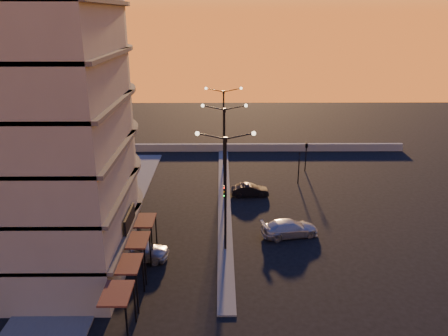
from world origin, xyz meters
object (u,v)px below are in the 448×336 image
at_px(streetlamp_mid, 224,145).
at_px(traffic_light_main, 225,201).
at_px(car_wagon, 290,228).
at_px(car_sedan, 250,190).
at_px(car_hatchback, 138,249).

xyz_separation_m(streetlamp_mid, traffic_light_main, (0.00, -7.13, -2.70)).
xyz_separation_m(traffic_light_main, car_wagon, (5.32, -0.61, -2.20)).
xyz_separation_m(streetlamp_mid, car_sedan, (2.57, 0.68, -4.98)).
height_order(car_sedan, car_wagon, car_wagon).
height_order(streetlamp_mid, car_hatchback, streetlamp_mid).
distance_m(traffic_light_main, car_sedan, 8.53).
distance_m(car_sedan, car_wagon, 8.85).
distance_m(traffic_light_main, car_wagon, 5.79).
bearing_deg(car_hatchback, traffic_light_main, -48.96).
height_order(streetlamp_mid, traffic_light_main, streetlamp_mid).
relative_size(car_sedan, car_wagon, 0.79).
height_order(traffic_light_main, car_sedan, traffic_light_main).
bearing_deg(car_sedan, car_hatchback, 140.35).
height_order(car_hatchback, car_sedan, car_hatchback).
bearing_deg(car_hatchback, car_sedan, -28.50).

